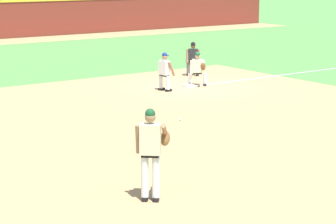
% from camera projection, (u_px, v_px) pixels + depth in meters
% --- Properties ---
extents(ground_plane, '(160.00, 160.00, 0.00)m').
position_uv_depth(ground_plane, '(189.00, 87.00, 25.48)').
color(ground_plane, '#518942').
extents(infield_dirt_patch, '(18.00, 18.00, 0.01)m').
position_uv_depth(infield_dirt_patch, '(176.00, 125.00, 19.18)').
color(infield_dirt_patch, tan).
rests_on(infield_dirt_patch, ground).
extents(foul_line_stripe, '(14.92, 0.10, 0.00)m').
position_uv_depth(foul_line_stripe, '(320.00, 70.00, 29.69)').
color(foul_line_stripe, white).
rests_on(foul_line_stripe, ground).
extents(first_base_bag, '(0.38, 0.38, 0.09)m').
position_uv_depth(first_base_bag, '(189.00, 86.00, 25.47)').
color(first_base_bag, white).
rests_on(first_base_bag, ground).
extents(baseball, '(0.07, 0.07, 0.07)m').
position_uv_depth(baseball, '(180.00, 120.00, 19.75)').
color(baseball, white).
rests_on(baseball, ground).
extents(pitcher, '(0.85, 0.54, 1.86)m').
position_uv_depth(pitcher, '(151.00, 149.00, 12.70)').
color(pitcher, black).
rests_on(pitcher, ground).
extents(first_baseman, '(0.71, 1.09, 1.34)m').
position_uv_depth(first_baseman, '(198.00, 67.00, 25.59)').
color(first_baseman, black).
rests_on(first_baseman, ground).
extents(baserunner, '(0.49, 0.63, 1.46)m').
position_uv_depth(baserunner, '(165.00, 70.00, 24.49)').
color(baserunner, black).
rests_on(baserunner, ground).
extents(umpire, '(0.68, 0.66, 1.46)m').
position_uv_depth(umpire, '(193.00, 57.00, 28.05)').
color(umpire, black).
rests_on(umpire, ground).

